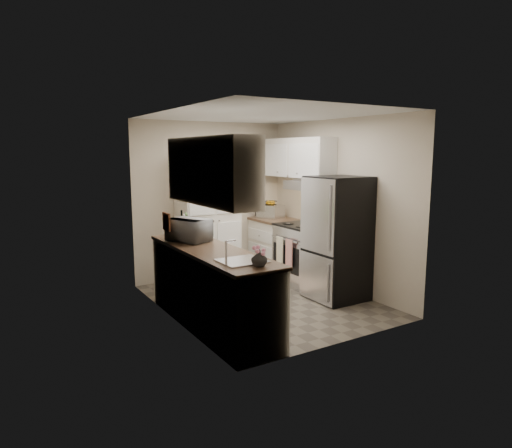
% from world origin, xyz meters
% --- Properties ---
extents(ground, '(3.20, 3.20, 0.00)m').
position_xyz_m(ground, '(0.00, 0.00, 0.00)').
color(ground, '#665B4C').
rests_on(ground, ground).
extents(room_shell, '(2.64, 3.24, 2.52)m').
position_xyz_m(room_shell, '(-0.02, -0.01, 1.63)').
color(room_shell, beige).
rests_on(room_shell, ground).
extents(pantry_cabinet, '(0.90, 0.55, 2.00)m').
position_xyz_m(pantry_cabinet, '(-0.20, 1.32, 1.00)').
color(pantry_cabinet, silver).
rests_on(pantry_cabinet, ground).
extents(base_cabinet_left, '(0.60, 2.30, 0.88)m').
position_xyz_m(base_cabinet_left, '(-0.99, -0.43, 0.44)').
color(base_cabinet_left, silver).
rests_on(base_cabinet_left, ground).
extents(countertop_left, '(0.63, 2.33, 0.04)m').
position_xyz_m(countertop_left, '(-0.99, -0.43, 0.90)').
color(countertop_left, brown).
rests_on(countertop_left, base_cabinet_left).
extents(base_cabinet_right, '(0.60, 0.80, 0.88)m').
position_xyz_m(base_cabinet_right, '(0.99, 1.19, 0.44)').
color(base_cabinet_right, silver).
rests_on(base_cabinet_right, ground).
extents(countertop_right, '(0.63, 0.83, 0.04)m').
position_xyz_m(countertop_right, '(0.99, 1.19, 0.90)').
color(countertop_right, brown).
rests_on(countertop_right, base_cabinet_right).
extents(electric_range, '(0.71, 0.78, 1.13)m').
position_xyz_m(electric_range, '(0.97, 0.39, 0.48)').
color(electric_range, '#B7B7BC').
rests_on(electric_range, ground).
extents(refrigerator, '(0.70, 0.72, 1.70)m').
position_xyz_m(refrigerator, '(0.94, -0.41, 0.85)').
color(refrigerator, '#B7B7BC').
rests_on(refrigerator, ground).
extents(microwave, '(0.53, 0.61, 0.28)m').
position_xyz_m(microwave, '(-1.02, 0.12, 1.06)').
color(microwave, '#A8A8AC').
rests_on(microwave, countertop_left).
extents(wine_bottle, '(0.08, 0.08, 0.32)m').
position_xyz_m(wine_bottle, '(-0.97, 0.48, 1.08)').
color(wine_bottle, black).
rests_on(wine_bottle, countertop_left).
extents(flower_vase, '(0.18, 0.18, 0.17)m').
position_xyz_m(flower_vase, '(-0.94, -1.40, 1.00)').
color(flower_vase, silver).
rests_on(flower_vase, countertop_left).
extents(cutting_board, '(0.09, 0.22, 0.28)m').
position_xyz_m(cutting_board, '(-0.81, 0.66, 1.06)').
color(cutting_board, '#528B3E').
rests_on(cutting_board, countertop_left).
extents(toaster_oven, '(0.43, 0.47, 0.22)m').
position_xyz_m(toaster_oven, '(0.96, 1.30, 1.03)').
color(toaster_oven, silver).
rests_on(toaster_oven, countertop_right).
extents(fruit_basket, '(0.27, 0.27, 0.09)m').
position_xyz_m(fruit_basket, '(0.97, 1.32, 1.19)').
color(fruit_basket, orange).
rests_on(fruit_basket, toaster_oven).
extents(kitchen_mat, '(0.56, 0.87, 0.01)m').
position_xyz_m(kitchen_mat, '(0.14, 0.46, 0.01)').
color(kitchen_mat, '#CBAA8A').
rests_on(kitchen_mat, ground).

